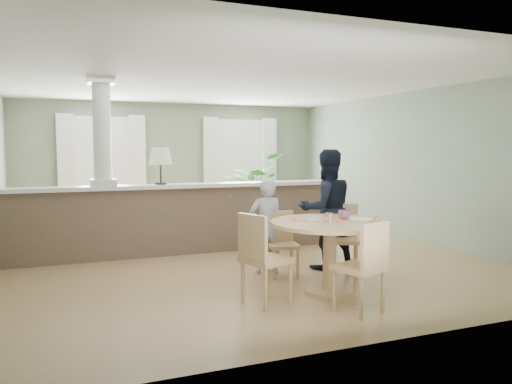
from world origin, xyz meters
name	(u,v)px	position (x,y,z in m)	size (l,w,h in m)	color
ground	(230,253)	(0.00, 0.00, 0.00)	(8.00, 8.00, 0.00)	tan
room_shell	(216,140)	(-0.03, 0.63, 1.81)	(7.02, 8.02, 2.71)	gray
pony_wall	(165,210)	(-0.99, 0.20, 0.71)	(5.32, 0.38, 2.70)	brown
sofa	(167,216)	(-0.69, 1.57, 0.42)	(2.87, 1.12, 0.84)	#947E50
houseplant	(253,187)	(1.65, 3.20, 0.77)	(1.39, 1.21, 1.55)	#336E2C
dining_table	(330,236)	(0.36, -2.53, 0.66)	(1.37, 1.37, 0.94)	tan
chair_far_boy	(282,240)	(0.18, -1.59, 0.46)	(0.44, 0.44, 0.84)	tan
chair_far_man	(343,235)	(1.02, -1.75, 0.51)	(0.57, 0.57, 0.92)	tan
chair_near	(365,263)	(0.30, -3.32, 0.52)	(0.54, 0.54, 0.95)	tan
chair_side	(261,255)	(-0.56, -2.68, 0.54)	(0.57, 0.57, 0.99)	tan
child_person	(266,226)	(0.03, -1.42, 0.63)	(0.46, 0.30, 1.26)	#A7A7AC
man_person	(326,209)	(0.91, -1.48, 0.83)	(0.80, 0.63, 1.65)	black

